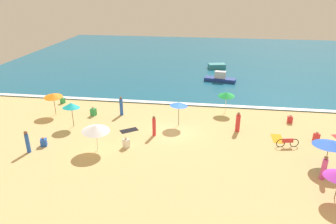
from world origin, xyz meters
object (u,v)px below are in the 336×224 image
Objects in this scene: beachgoer_6 at (121,106)px; small_boat_1 at (220,78)px; small_boat_0 at (217,66)px; beach_umbrella_6 at (179,104)px; beach_umbrella_0 at (226,94)px; beach_umbrella_1 at (330,143)px; parked_bicycle at (288,143)px; beachgoer_9 at (93,112)px; beachgoer_5 at (316,137)px; beachgoer_3 at (63,100)px; beachgoer_1 at (44,142)px; beachgoer_2 at (154,126)px; beach_umbrella_3 at (71,105)px; beach_umbrella_7 at (96,128)px; beachgoer_8 at (290,119)px; beach_umbrella_5 at (53,96)px; beachgoer_7 at (126,143)px; beachgoer_10 at (238,122)px; beachgoer_4 at (27,142)px; beachgoer_0 at (324,168)px.

small_boat_1 is at bearing 51.85° from beachgoer_6.
beach_umbrella_6 is at bearing -99.67° from small_boat_0.
beach_umbrella_1 is (6.73, -8.90, -0.14)m from beach_umbrella_0.
parked_bicycle is 17.89m from beachgoer_9.
beach_umbrella_1 reaches higher than beachgoer_5.
beachgoer_1 is at bearing -72.97° from beachgoer_3.
beachgoer_2 is (8.37, 3.04, 0.54)m from beachgoer_1.
beach_umbrella_6 is (9.36, 1.66, -0.01)m from beach_umbrella_3.
beachgoer_9 reaches higher than small_boat_0.
beach_umbrella_7 is 1.65× the size of beachgoer_2.
parked_bicycle is 2.35× the size of beachgoer_3.
parked_bicycle is at bearing -104.13° from beachgoer_8.
beach_umbrella_5 is at bearing -140.83° from small_boat_1.
beachgoer_7 reaches higher than small_boat_0.
beachgoer_10 reaches higher than small_boat_1.
small_boat_1 is at bearing 74.26° from beach_umbrella_6.
beach_umbrella_3 is at bearing 77.56° from beachgoer_1.
beachgoer_1 is at bearing -179.85° from beach_umbrella_1.
parked_bicycle is (8.97, -2.85, -1.65)m from beach_umbrella_6.
beachgoer_3 is 0.18× the size of small_boat_1.
beachgoer_6 is 11.23m from beachgoer_10.
beach_umbrella_5 is 3.00× the size of beachgoer_8.
beachgoer_2 is at bearing -28.57° from beachgoer_3.
small_boat_1 is at bearing 39.17° from beach_umbrella_5.
beach_umbrella_7 is at bearing -66.70° from beachgoer_9.
beachgoer_4 is at bearing -106.60° from beach_umbrella_3.
beachgoer_3 is at bearing 155.27° from beachgoer_0.
beach_umbrella_6 is 0.54× the size of small_boat_1.
parked_bicycle is 20.12m from beachgoer_4.
beach_umbrella_5 reaches higher than beachgoer_1.
beach_umbrella_6 is 2.86× the size of beachgoer_1.
beachgoer_6 is 1.05× the size of beachgoer_10.
beach_umbrella_7 is at bearing -155.65° from beachgoer_10.
beach_umbrella_0 reaches higher than beach_umbrella_1.
beach_umbrella_3 reaches higher than beachgoer_5.
beachgoer_8 is (1.22, 4.84, -0.05)m from parked_bicycle.
beachgoer_2 is (10.45, -3.08, -1.12)m from beach_umbrella_5.
parked_bicycle is at bearing -76.88° from small_boat_0.
beach_umbrella_0 reaches higher than beachgoer_6.
beachgoer_2 reaches higher than beachgoer_3.
beach_umbrella_3 reaches higher than beachgoer_1.
beach_umbrella_3 is 25.74m from small_boat_0.
beach_umbrella_1 is 27.04m from small_boat_0.
beachgoer_10 is (-6.23, 1.11, 0.43)m from beachgoer_5.
beachgoer_1 is 1.03× the size of beachgoer_3.
beach_umbrella_3 is at bearing 174.61° from beachgoer_2.
beach_umbrella_0 is at bearing 11.28° from beachgoer_6.
beachgoer_1 is 0.44× the size of beachgoer_10.
beachgoer_8 is (15.88, 7.47, -1.57)m from beach_umbrella_7.
beachgoer_2 is 0.95× the size of beachgoer_6.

